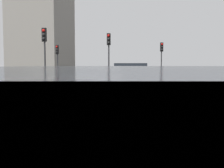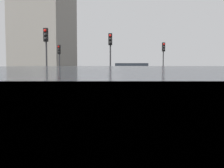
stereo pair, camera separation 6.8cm
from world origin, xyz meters
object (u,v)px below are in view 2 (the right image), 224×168
traffic_light_far_left (59,55)px  traffic_light_far_right (163,53)px  traffic_light_near_left (46,45)px  car_silver_left_second (135,92)px  car_beige_left_lead (132,79)px  traffic_light_near_right (110,48)px

traffic_light_far_left → traffic_light_far_right: (0.49, -10.59, 0.17)m
traffic_light_near_left → traffic_light_far_right: bearing=143.3°
car_silver_left_second → traffic_light_far_left: bearing=21.5°
car_beige_left_lead → traffic_light_near_right: bearing=15.0°
car_beige_left_lead → traffic_light_far_right: bearing=-12.6°
car_silver_left_second → traffic_light_near_right: 13.00m
car_silver_left_second → traffic_light_far_right: (19.58, -3.49, 2.04)m
traffic_light_far_left → car_silver_left_second: bearing=28.5°
traffic_light_near_left → traffic_light_far_left: traffic_light_near_left is taller
car_beige_left_lead → traffic_light_near_right: size_ratio=1.21×
car_beige_left_lead → traffic_light_near_left: bearing=59.4°
traffic_light_far_right → traffic_light_far_left: bearing=-95.2°
traffic_light_near_right → traffic_light_far_left: traffic_light_near_right is taller
car_silver_left_second → traffic_light_near_left: (9.73, 5.63, 2.17)m
traffic_light_far_right → car_silver_left_second: bearing=-18.0°
traffic_light_far_left → traffic_light_near_right: bearing=49.4°
car_beige_left_lead → traffic_light_near_left: 7.04m
traffic_light_near_left → traffic_light_far_left: 9.47m
traffic_light_near_right → traffic_light_far_right: bearing=146.8°
car_beige_left_lead → traffic_light_near_left: (3.61, 5.67, 2.10)m
car_silver_left_second → traffic_light_near_right: (12.73, 1.50, 2.15)m
traffic_light_far_right → car_beige_left_lead: bearing=-22.3°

